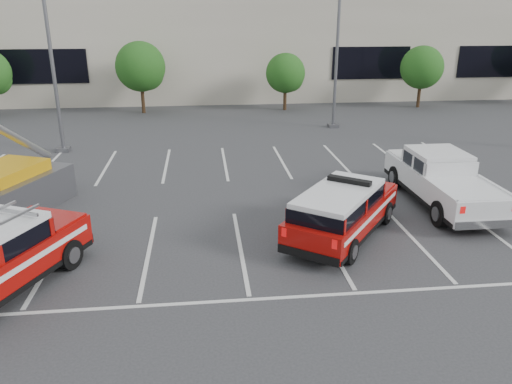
{
  "coord_description": "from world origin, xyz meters",
  "views": [
    {
      "loc": [
        -1.02,
        -13.4,
        6.65
      ],
      "look_at": [
        0.69,
        1.99,
        1.05
      ],
      "focal_mm": 35.0,
      "sensor_mm": 36.0,
      "label": 1
    }
  ],
  "objects_px": {
    "light_pole_mid": "(338,39)",
    "fire_chief_suv": "(342,215)",
    "tree_right": "(423,69)",
    "light_pole_left": "(50,45)",
    "tree_mid_left": "(142,68)",
    "utility_rig": "(3,191)",
    "convention_building": "(212,36)",
    "white_pickup": "(441,184)",
    "tree_mid_right": "(287,74)"
  },
  "relations": [
    {
      "from": "light_pole_mid",
      "to": "fire_chief_suv",
      "type": "bearing_deg",
      "value": -103.7
    },
    {
      "from": "tree_right",
      "to": "light_pole_left",
      "type": "height_order",
      "value": "light_pole_left"
    },
    {
      "from": "tree_mid_left",
      "to": "light_pole_mid",
      "type": "distance_m",
      "value": 13.53
    },
    {
      "from": "tree_mid_left",
      "to": "utility_rig",
      "type": "bearing_deg",
      "value": -99.68
    },
    {
      "from": "convention_building",
      "to": "fire_chief_suv",
      "type": "xyz_separation_m",
      "value": [
        3.04,
        -31.37,
        -3.98
      ]
    },
    {
      "from": "fire_chief_suv",
      "to": "tree_right",
      "type": "bearing_deg",
      "value": 98.24
    },
    {
      "from": "fire_chief_suv",
      "to": "light_pole_mid",
      "type": "bearing_deg",
      "value": 113.39
    },
    {
      "from": "convention_building",
      "to": "white_pickup",
      "type": "height_order",
      "value": "convention_building"
    },
    {
      "from": "white_pickup",
      "to": "light_pole_left",
      "type": "bearing_deg",
      "value": 149.8
    },
    {
      "from": "light_pole_mid",
      "to": "utility_rig",
      "type": "distance_m",
      "value": 19.79
    },
    {
      "from": "convention_building",
      "to": "tree_mid_right",
      "type": "xyz_separation_m",
      "value": [
        4.91,
        -9.82,
        -2.22
      ]
    },
    {
      "from": "utility_rig",
      "to": "light_pole_mid",
      "type": "bearing_deg",
      "value": 61.57
    },
    {
      "from": "convention_building",
      "to": "tree_right",
      "type": "xyz_separation_m",
      "value": [
        14.91,
        -9.82,
        -1.95
      ]
    },
    {
      "from": "tree_mid_left",
      "to": "light_pole_mid",
      "type": "bearing_deg",
      "value": -26.92
    },
    {
      "from": "light_pole_left",
      "to": "white_pickup",
      "type": "xyz_separation_m",
      "value": [
        15.6,
        -9.08,
        -4.44
      ]
    },
    {
      "from": "convention_building",
      "to": "light_pole_mid",
      "type": "relative_size",
      "value": 5.86
    },
    {
      "from": "light_pole_mid",
      "to": "light_pole_left",
      "type": "bearing_deg",
      "value": -165.07
    },
    {
      "from": "light_pole_left",
      "to": "light_pole_mid",
      "type": "xyz_separation_m",
      "value": [
        15.0,
        4.0,
        0.0
      ]
    },
    {
      "from": "tree_mid_right",
      "to": "white_pickup",
      "type": "xyz_separation_m",
      "value": [
        2.51,
        -19.12,
        -1.76
      ]
    },
    {
      "from": "convention_building",
      "to": "tree_mid_right",
      "type": "bearing_deg",
      "value": -63.43
    },
    {
      "from": "convention_building",
      "to": "light_pole_left",
      "type": "relative_size",
      "value": 5.86
    },
    {
      "from": "light_pole_mid",
      "to": "tree_right",
      "type": "bearing_deg",
      "value": 36.77
    },
    {
      "from": "convention_building",
      "to": "tree_mid_right",
      "type": "height_order",
      "value": "convention_building"
    },
    {
      "from": "tree_mid_left",
      "to": "light_pole_mid",
      "type": "xyz_separation_m",
      "value": [
        11.91,
        -6.05,
        2.14
      ]
    },
    {
      "from": "fire_chief_suv",
      "to": "utility_rig",
      "type": "bearing_deg",
      "value": -159.71
    },
    {
      "from": "tree_mid_left",
      "to": "light_pole_left",
      "type": "distance_m",
      "value": 10.73
    },
    {
      "from": "tree_right",
      "to": "utility_rig",
      "type": "distance_m",
      "value": 29.45
    },
    {
      "from": "tree_mid_right",
      "to": "fire_chief_suv",
      "type": "xyz_separation_m",
      "value": [
        -1.87,
        -21.55,
        -1.76
      ]
    },
    {
      "from": "light_pole_mid",
      "to": "white_pickup",
      "type": "bearing_deg",
      "value": -87.39
    },
    {
      "from": "fire_chief_suv",
      "to": "white_pickup",
      "type": "height_order",
      "value": "white_pickup"
    },
    {
      "from": "light_pole_mid",
      "to": "white_pickup",
      "type": "height_order",
      "value": "light_pole_mid"
    },
    {
      "from": "white_pickup",
      "to": "fire_chief_suv",
      "type": "bearing_deg",
      "value": -150.98
    },
    {
      "from": "tree_right",
      "to": "fire_chief_suv",
      "type": "height_order",
      "value": "tree_right"
    },
    {
      "from": "tree_mid_left",
      "to": "fire_chief_suv",
      "type": "relative_size",
      "value": 0.93
    },
    {
      "from": "tree_mid_left",
      "to": "white_pickup",
      "type": "xyz_separation_m",
      "value": [
        12.51,
        -19.12,
        -2.3
      ]
    },
    {
      "from": "light_pole_left",
      "to": "convention_building",
      "type": "bearing_deg",
      "value": 67.61
    },
    {
      "from": "white_pickup",
      "to": "utility_rig",
      "type": "relative_size",
      "value": 1.22
    },
    {
      "from": "tree_mid_right",
      "to": "light_pole_left",
      "type": "relative_size",
      "value": 0.39
    },
    {
      "from": "light_pole_left",
      "to": "utility_rig",
      "type": "height_order",
      "value": "light_pole_left"
    },
    {
      "from": "tree_right",
      "to": "convention_building",
      "type": "bearing_deg",
      "value": 146.63
    },
    {
      "from": "light_pole_left",
      "to": "white_pickup",
      "type": "relative_size",
      "value": 1.69
    },
    {
      "from": "tree_mid_left",
      "to": "tree_mid_right",
      "type": "relative_size",
      "value": 1.21
    },
    {
      "from": "tree_mid_right",
      "to": "tree_right",
      "type": "height_order",
      "value": "tree_right"
    },
    {
      "from": "light_pole_mid",
      "to": "utility_rig",
      "type": "bearing_deg",
      "value": -141.08
    },
    {
      "from": "convention_building",
      "to": "tree_mid_left",
      "type": "bearing_deg",
      "value": -117.4
    },
    {
      "from": "light_pole_left",
      "to": "utility_rig",
      "type": "relative_size",
      "value": 2.06
    },
    {
      "from": "tree_mid_left",
      "to": "utility_rig",
      "type": "height_order",
      "value": "tree_mid_left"
    },
    {
      "from": "tree_mid_right",
      "to": "light_pole_mid",
      "type": "relative_size",
      "value": 0.39
    },
    {
      "from": "tree_mid_left",
      "to": "white_pickup",
      "type": "distance_m",
      "value": 22.96
    },
    {
      "from": "utility_rig",
      "to": "tree_right",
      "type": "bearing_deg",
      "value": 60.83
    }
  ]
}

